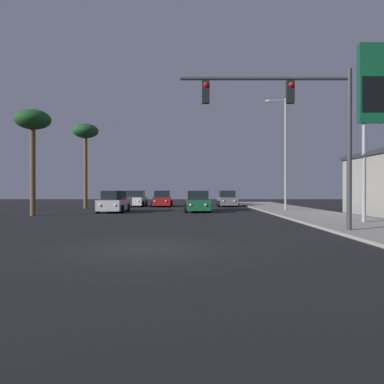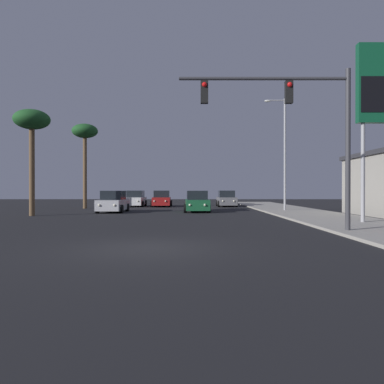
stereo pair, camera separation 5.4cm
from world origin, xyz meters
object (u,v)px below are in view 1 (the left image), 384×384
at_px(car_white, 137,199).
at_px(gas_station_sign, 379,93).
at_px(traffic_light_mast, 302,116).
at_px(car_grey, 228,199).
at_px(car_silver, 115,202).
at_px(palm_tree_near, 33,124).
at_px(car_green, 198,202).
at_px(street_lamp, 285,148).
at_px(palm_tree_mid, 86,135).
at_px(car_red, 163,199).

xyz_separation_m(car_white, gas_station_sign, (15.32, -20.64, 5.86)).
bearing_deg(traffic_light_mast, car_grey, 91.60).
height_order(car_silver, palm_tree_near, palm_tree_near).
bearing_deg(car_grey, car_white, -0.39).
bearing_deg(traffic_light_mast, car_green, 104.92).
bearing_deg(car_green, traffic_light_mast, 102.95).
bearing_deg(street_lamp, car_grey, 111.51).
height_order(car_silver, car_grey, same).
bearing_deg(car_white, traffic_light_mast, 113.91).
bearing_deg(car_grey, palm_tree_mid, 17.15).
bearing_deg(car_white, gas_station_sign, 127.64).
xyz_separation_m(car_red, gas_station_sign, (12.53, -20.40, 5.86)).
height_order(traffic_light_mast, palm_tree_near, palm_tree_near).
bearing_deg(car_grey, street_lamp, 110.64).
bearing_deg(car_silver, car_green, -173.84).
bearing_deg(car_white, car_green, 124.43).
height_order(car_white, traffic_light_mast, traffic_light_mast).
relative_size(car_grey, palm_tree_mid, 0.54).
relative_size(car_green, palm_tree_mid, 0.55).
distance_m(car_green, car_white, 11.59).
distance_m(car_grey, traffic_light_mast, 24.87).
height_order(palm_tree_mid, palm_tree_near, palm_tree_mid).
height_order(car_grey, car_white, same).
distance_m(car_red, gas_station_sign, 24.64).
bearing_deg(traffic_light_mast, car_silver, 126.48).
height_order(car_silver, traffic_light_mast, traffic_light_mast).
bearing_deg(car_silver, palm_tree_near, 43.48).
bearing_deg(palm_tree_near, gas_station_sign, -17.26).
xyz_separation_m(traffic_light_mast, palm_tree_near, (-15.11, 10.08, 1.46)).
bearing_deg(gas_station_sign, car_white, 126.59).
relative_size(traffic_light_mast, palm_tree_near, 0.97).
bearing_deg(car_grey, traffic_light_mast, 90.73).
distance_m(car_silver, traffic_light_mast, 18.14).
relative_size(car_grey, palm_tree_near, 0.61).
bearing_deg(gas_station_sign, palm_tree_mid, 140.07).
bearing_deg(car_white, car_silver, 89.87).
bearing_deg(palm_tree_mid, street_lamp, -15.88).
xyz_separation_m(car_red, palm_tree_near, (-7.58, -14.15, 5.40)).
bearing_deg(car_red, car_grey, -179.33).
xyz_separation_m(car_silver, palm_tree_mid, (-3.88, 5.85, 6.13)).
xyz_separation_m(car_grey, gas_station_sign, (5.69, -20.72, 5.86)).
distance_m(car_red, car_grey, 6.85).
bearing_deg(car_silver, car_white, -89.87).
xyz_separation_m(gas_station_sign, palm_tree_mid, (-19.41, 16.25, 0.27)).
xyz_separation_m(car_white, street_lamp, (13.35, -9.35, 4.36)).
relative_size(car_silver, street_lamp, 0.48).
bearing_deg(car_white, palm_tree_near, 72.63).
bearing_deg(car_green, car_white, -58.59).
xyz_separation_m(car_silver, traffic_light_mast, (10.53, -14.23, 3.94)).
xyz_separation_m(car_green, car_red, (-3.59, 9.44, 0.00)).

